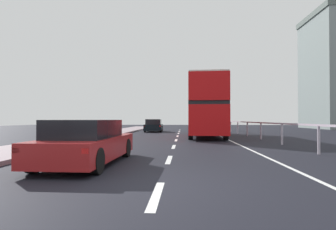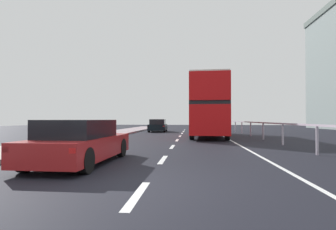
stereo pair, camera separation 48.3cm
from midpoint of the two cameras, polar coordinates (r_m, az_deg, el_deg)
ground_plane at (r=5.55m, az=-2.53°, el=-15.16°), size 73.12×120.00×0.10m
lane_paint_markings at (r=13.97m, az=10.90°, el=-6.30°), size 3.49×46.00×0.01m
bridge_side_railing at (r=15.13m, az=23.79°, el=-2.32°), size 0.10×42.00×1.14m
double_decker_bus_red at (r=21.18m, az=9.19°, el=1.69°), size 2.93×10.45×4.25m
hatchback_car_near at (r=8.46m, az=-16.32°, el=-5.53°), size 1.86×4.47×1.30m
sedan_car_ahead at (r=28.82m, az=-1.65°, el=-2.27°), size 1.88×4.11×1.33m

